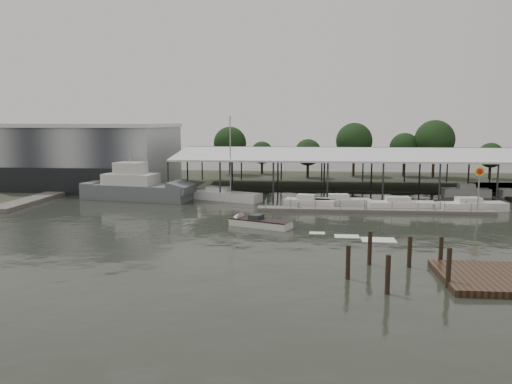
# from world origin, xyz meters

# --- Properties ---
(ground) EXTENTS (200.00, 200.00, 0.00)m
(ground) POSITION_xyz_m (0.00, 0.00, 0.00)
(ground) COLOR #242921
(ground) RESTS_ON ground
(land_strip_far) EXTENTS (140.00, 30.00, 0.30)m
(land_strip_far) POSITION_xyz_m (0.00, 42.00, 0.10)
(land_strip_far) COLOR #3B4131
(land_strip_far) RESTS_ON ground
(land_strip_west) EXTENTS (20.00, 40.00, 0.30)m
(land_strip_west) POSITION_xyz_m (-40.00, 30.00, 0.10)
(land_strip_west) COLOR #3B4131
(land_strip_west) RESTS_ON ground
(storage_warehouse) EXTENTS (24.50, 20.50, 10.50)m
(storage_warehouse) POSITION_xyz_m (-28.00, 29.94, 5.29)
(storage_warehouse) COLOR #9DA2A7
(storage_warehouse) RESTS_ON ground
(covered_boat_shed) EXTENTS (58.24, 24.00, 6.96)m
(covered_boat_shed) POSITION_xyz_m (17.00, 28.00, 6.13)
(covered_boat_shed) COLOR silver
(covered_boat_shed) RESTS_ON ground
(trawler_dock) EXTENTS (3.00, 18.00, 0.50)m
(trawler_dock) POSITION_xyz_m (-30.00, 14.00, 0.25)
(trawler_dock) COLOR slate
(trawler_dock) RESTS_ON ground
(floating_dock) EXTENTS (28.00, 2.00, 1.40)m
(floating_dock) POSITION_xyz_m (15.00, 10.00, 0.20)
(floating_dock) COLOR slate
(floating_dock) RESTS_ON ground
(shell_fuel_sign) EXTENTS (1.10, 0.18, 5.55)m
(shell_fuel_sign) POSITION_xyz_m (27.00, 9.99, 3.93)
(shell_fuel_sign) COLOR gray
(shell_fuel_sign) RESTS_ON ground
(grey_trawler) EXTENTS (16.37, 7.38, 8.84)m
(grey_trawler) POSITION_xyz_m (-16.49, 16.96, 1.58)
(grey_trawler) COLOR #585C61
(grey_trawler) RESTS_ON ground
(white_sailboat) EXTENTS (9.84, 6.03, 11.79)m
(white_sailboat) POSITION_xyz_m (-3.99, 17.17, 0.64)
(white_sailboat) COLOR silver
(white_sailboat) RESTS_ON ground
(speedboat_underway) EXTENTS (17.26, 8.44, 2.00)m
(speedboat_underway) POSITION_xyz_m (1.67, 0.37, 0.39)
(speedboat_underway) COLOR silver
(speedboat_underway) RESTS_ON ground
(moored_cruiser_0) EXTENTS (6.65, 3.40, 1.70)m
(moored_cruiser_0) POSITION_xyz_m (7.34, 12.55, 0.61)
(moored_cruiser_0) COLOR silver
(moored_cruiser_0) RESTS_ON ground
(moored_cruiser_1) EXTENTS (7.22, 2.85, 1.70)m
(moored_cruiser_1) POSITION_xyz_m (11.48, 13.29, 0.61)
(moored_cruiser_1) COLOR silver
(moored_cruiser_1) RESTS_ON ground
(moored_cruiser_2) EXTENTS (8.28, 2.69, 1.70)m
(moored_cruiser_2) POSITION_xyz_m (18.54, 11.71, 0.61)
(moored_cruiser_2) COLOR silver
(moored_cruiser_2) RESTS_ON ground
(moored_cruiser_3) EXTENTS (8.37, 3.48, 1.70)m
(moored_cruiser_3) POSITION_xyz_m (27.01, 12.01, 0.61)
(moored_cruiser_3) COLOR silver
(moored_cruiser_3) RESTS_ON ground
(mooring_pilings) EXTENTS (7.61, 7.39, 3.28)m
(mooring_pilings) POSITION_xyz_m (13.45, -15.32, 0.93)
(mooring_pilings) COLOR #312418
(mooring_pilings) RESTS_ON ground
(horizon_tree_line) EXTENTS (71.76, 10.83, 11.13)m
(horizon_tree_line) POSITION_xyz_m (22.53, 48.18, 6.25)
(horizon_tree_line) COLOR black
(horizon_tree_line) RESTS_ON ground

